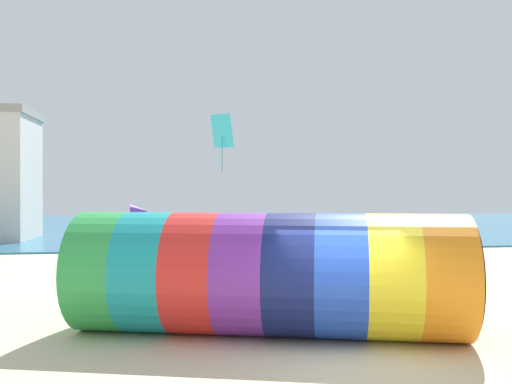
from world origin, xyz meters
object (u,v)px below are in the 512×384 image
(bystander_far_left, at_px, (431,267))
(beach_flag, at_px, (138,217))
(bystander_mid_beach, at_px, (198,249))
(kite_cyan_diamond, at_px, (222,131))
(giant_inflatable_tube, at_px, (269,274))

(bystander_far_left, bearing_deg, beach_flag, -166.98)
(bystander_mid_beach, bearing_deg, kite_cyan_diamond, 66.20)
(giant_inflatable_tube, relative_size, beach_flag, 3.15)
(kite_cyan_diamond, bearing_deg, giant_inflatable_tube, -89.52)
(giant_inflatable_tube, relative_size, bystander_far_left, 5.44)
(giant_inflatable_tube, height_order, bystander_mid_beach, giant_inflatable_tube)
(bystander_mid_beach, height_order, bystander_far_left, bystander_mid_beach)
(kite_cyan_diamond, xyz_separation_m, bystander_far_left, (6.04, -8.80, -5.12))
(kite_cyan_diamond, distance_m, bystander_far_left, 11.84)
(bystander_far_left, bearing_deg, kite_cyan_diamond, 124.46)
(bystander_mid_beach, distance_m, bystander_far_left, 9.46)
(giant_inflatable_tube, height_order, bystander_far_left, giant_inflatable_tube)
(bystander_mid_beach, relative_size, bystander_far_left, 1.01)
(beach_flag, bearing_deg, kite_cyan_diamond, 74.58)
(kite_cyan_diamond, relative_size, bystander_far_left, 1.51)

